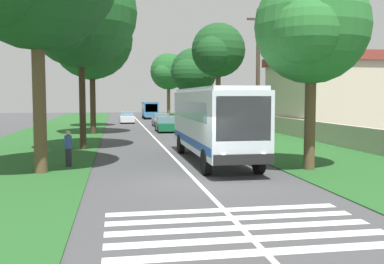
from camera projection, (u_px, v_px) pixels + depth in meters
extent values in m
plane|color=#424244|center=(197.00, 181.00, 17.46)|extent=(160.00, 160.00, 0.00)
cube|color=#235623|center=(40.00, 145.00, 30.82)|extent=(120.00, 8.00, 0.04)
cube|color=#235623|center=(268.00, 141.00, 33.58)|extent=(120.00, 8.00, 0.04)
cube|color=silver|center=(159.00, 143.00, 32.20)|extent=(110.00, 0.16, 0.01)
cube|color=silver|center=(213.00, 120.00, 22.73)|extent=(11.00, 2.50, 2.90)
cube|color=slate|center=(212.00, 110.00, 22.98)|extent=(9.68, 2.54, 0.85)
cube|color=slate|center=(244.00, 119.00, 17.34)|extent=(0.08, 2.20, 1.74)
cube|color=#1E4C9E|center=(213.00, 140.00, 22.81)|extent=(10.78, 2.53, 0.36)
cube|color=silver|center=(213.00, 90.00, 22.61)|extent=(10.56, 2.30, 0.18)
cube|color=black|center=(244.00, 159.00, 17.34)|extent=(0.16, 2.40, 0.40)
sphere|color=#F2EDCC|center=(223.00, 156.00, 17.25)|extent=(0.24, 0.24, 0.24)
sphere|color=#F2EDCC|center=(264.00, 155.00, 17.53)|extent=(0.24, 0.24, 0.24)
cylinder|color=black|center=(206.00, 162.00, 18.82)|extent=(1.10, 0.32, 1.10)
cylinder|color=black|center=(181.00, 144.00, 26.10)|extent=(1.10, 0.32, 1.10)
cylinder|color=black|center=(259.00, 161.00, 19.21)|extent=(1.10, 0.32, 1.10)
cylinder|color=black|center=(219.00, 143.00, 26.48)|extent=(1.10, 0.32, 1.10)
cube|color=silver|center=(265.00, 252.00, 9.51)|extent=(0.45, 6.80, 0.01)
cube|color=silver|center=(252.00, 239.00, 10.39)|extent=(0.45, 6.80, 0.01)
cube|color=silver|center=(241.00, 228.00, 11.28)|extent=(0.45, 6.80, 0.01)
cube|color=silver|center=(232.00, 218.00, 12.16)|extent=(0.45, 6.80, 0.01)
cube|color=silver|center=(224.00, 210.00, 13.05)|extent=(0.45, 6.80, 0.01)
cube|color=#145933|center=(166.00, 126.00, 42.42)|extent=(4.30, 1.75, 0.70)
cube|color=slate|center=(166.00, 120.00, 42.27)|extent=(2.00, 1.61, 0.55)
cylinder|color=black|center=(159.00, 129.00, 40.98)|extent=(0.64, 0.22, 0.64)
cylinder|color=black|center=(156.00, 127.00, 43.63)|extent=(0.64, 0.22, 0.64)
cylinder|color=black|center=(176.00, 129.00, 41.24)|extent=(0.64, 0.22, 0.64)
cylinder|color=black|center=(172.00, 127.00, 43.89)|extent=(0.64, 0.22, 0.64)
cube|color=gray|center=(161.00, 122.00, 50.35)|extent=(4.30, 1.75, 0.70)
cube|color=slate|center=(161.00, 116.00, 50.21)|extent=(2.00, 1.61, 0.55)
cylinder|color=black|center=(155.00, 124.00, 48.91)|extent=(0.64, 0.22, 0.64)
cylinder|color=black|center=(153.00, 123.00, 51.56)|extent=(0.64, 0.22, 0.64)
cylinder|color=black|center=(169.00, 124.00, 49.17)|extent=(0.64, 0.22, 0.64)
cylinder|color=black|center=(166.00, 123.00, 51.83)|extent=(0.64, 0.22, 0.64)
cube|color=silver|center=(127.00, 119.00, 56.69)|extent=(4.30, 1.75, 0.70)
cube|color=slate|center=(127.00, 114.00, 56.55)|extent=(2.00, 1.61, 0.55)
cylinder|color=black|center=(121.00, 121.00, 55.25)|extent=(0.64, 0.22, 0.64)
cylinder|color=black|center=(121.00, 120.00, 57.90)|extent=(0.64, 0.22, 0.64)
cylinder|color=black|center=(134.00, 121.00, 55.51)|extent=(0.64, 0.22, 0.64)
cylinder|color=black|center=(133.00, 120.00, 58.17)|extent=(0.64, 0.22, 0.64)
cube|color=teal|center=(150.00, 109.00, 68.02)|extent=(6.00, 2.10, 2.10)
cube|color=slate|center=(150.00, 106.00, 68.19)|extent=(5.04, 2.13, 0.70)
cube|color=slate|center=(151.00, 108.00, 65.09)|extent=(0.06, 1.76, 1.18)
cylinder|color=black|center=(144.00, 117.00, 66.08)|extent=(0.76, 0.24, 0.76)
cylinder|color=black|center=(143.00, 116.00, 69.81)|extent=(0.76, 0.24, 0.76)
cylinder|color=black|center=(157.00, 117.00, 66.40)|extent=(0.76, 0.24, 0.76)
cylinder|color=black|center=(155.00, 116.00, 70.13)|extent=(0.76, 0.24, 0.76)
cylinder|color=#3D2D1E|center=(82.00, 96.00, 27.72)|extent=(0.39, 0.39, 6.56)
sphere|color=#1E5623|center=(81.00, 11.00, 27.32)|extent=(6.86, 6.86, 6.86)
sphere|color=#1E5623|center=(83.00, 25.00, 29.38)|extent=(3.82, 3.82, 3.82)
sphere|color=#1E5623|center=(60.00, 14.00, 25.50)|extent=(4.60, 4.60, 4.60)
cylinder|color=brown|center=(39.00, 94.00, 19.00)|extent=(0.55, 0.55, 6.77)
cylinder|color=#3D2D1E|center=(92.00, 98.00, 49.19)|extent=(0.38, 0.38, 6.29)
sphere|color=#337A38|center=(91.00, 55.00, 48.83)|extent=(5.33, 5.33, 5.33)
sphere|color=#337A38|center=(92.00, 60.00, 50.44)|extent=(3.06, 3.06, 3.06)
sphere|color=#337A38|center=(83.00, 58.00, 47.42)|extent=(3.35, 3.35, 3.35)
cylinder|color=#3D2D1E|center=(93.00, 97.00, 39.49)|extent=(0.49, 0.49, 6.40)
sphere|color=#1E5623|center=(92.00, 38.00, 39.08)|extent=(7.11, 7.11, 7.11)
sphere|color=#1E5623|center=(93.00, 47.00, 41.22)|extent=(4.30, 4.30, 4.30)
sphere|color=#1E5623|center=(78.00, 42.00, 37.20)|extent=(4.06, 4.06, 4.06)
cylinder|color=brown|center=(218.00, 99.00, 41.03)|extent=(0.45, 0.45, 6.15)
sphere|color=#19471E|center=(218.00, 50.00, 40.69)|extent=(4.89, 4.89, 4.89)
sphere|color=#19471E|center=(215.00, 56.00, 42.16)|extent=(3.47, 3.47, 3.47)
sphere|color=#19471E|center=(213.00, 53.00, 39.39)|extent=(3.12, 3.12, 3.12)
cylinder|color=#3D2D1E|center=(194.00, 105.00, 50.51)|extent=(0.42, 0.42, 4.68)
sphere|color=#19471E|center=(194.00, 71.00, 50.21)|extent=(5.18, 5.18, 5.18)
sphere|color=#19471E|center=(192.00, 75.00, 51.77)|extent=(2.92, 2.92, 2.92)
sphere|color=#19471E|center=(189.00, 74.00, 48.84)|extent=(3.62, 3.62, 3.62)
cylinder|color=brown|center=(169.00, 98.00, 79.36)|extent=(0.58, 0.58, 5.98)
sphere|color=#1E5623|center=(168.00, 71.00, 78.99)|extent=(6.39, 6.39, 6.39)
sphere|color=#1E5623|center=(167.00, 75.00, 80.91)|extent=(3.95, 3.95, 3.95)
sphere|color=#1E5623|center=(164.00, 74.00, 77.30)|extent=(3.66, 3.66, 3.66)
cylinder|color=brown|center=(310.00, 114.00, 19.98)|extent=(0.49, 0.49, 4.95)
sphere|color=#286B2D|center=(312.00, 26.00, 19.68)|extent=(5.03, 5.03, 5.03)
sphere|color=#286B2D|center=(298.00, 39.00, 21.19)|extent=(2.99, 2.99, 2.99)
sphere|color=#286B2D|center=(308.00, 30.00, 18.35)|extent=(2.90, 2.90, 2.90)
cylinder|color=#473828|center=(258.00, 81.00, 26.56)|extent=(0.24, 0.24, 8.39)
cube|color=#3D3326|center=(259.00, 19.00, 26.28)|extent=(0.12, 1.40, 0.12)
cube|color=#B2A893|center=(287.00, 126.00, 39.01)|extent=(70.00, 0.40, 1.44)
cube|color=beige|center=(330.00, 99.00, 41.19)|extent=(10.49, 8.83, 6.26)
cube|color=brown|center=(331.00, 60.00, 40.91)|extent=(11.09, 9.43, 0.79)
cylinder|color=#26262D|center=(68.00, 157.00, 20.97)|extent=(0.28, 0.28, 0.85)
cylinder|color=#334C99|center=(68.00, 142.00, 20.91)|extent=(0.34, 0.34, 0.60)
sphere|color=tan|center=(68.00, 133.00, 20.88)|extent=(0.24, 0.24, 0.24)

